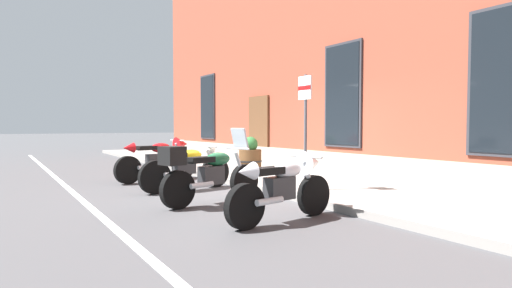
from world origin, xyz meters
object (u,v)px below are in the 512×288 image
at_px(parking_sign, 305,115).
at_px(barrel_planter, 250,157).
at_px(motorcycle_green_touring, 208,172).
at_px(motorcycle_yellow_naked, 187,168).
at_px(motorcycle_white_sport, 286,183).
at_px(motorcycle_red_sport, 160,157).

xyz_separation_m(parking_sign, barrel_planter, (-3.10, 0.67, -1.04)).
bearing_deg(motorcycle_green_touring, parking_sign, 79.91).
xyz_separation_m(motorcycle_yellow_naked, motorcycle_white_sport, (3.34, 0.09, 0.07)).
relative_size(motorcycle_green_touring, barrel_planter, 2.24).
relative_size(motorcycle_yellow_naked, parking_sign, 0.96).
relative_size(motorcycle_yellow_naked, motorcycle_green_touring, 1.00).
height_order(motorcycle_white_sport, barrel_planter, barrel_planter).
bearing_deg(barrel_planter, motorcycle_red_sport, -104.83).
height_order(motorcycle_red_sport, parking_sign, parking_sign).
distance_m(motorcycle_white_sport, barrel_planter, 5.02).
bearing_deg(motorcycle_yellow_naked, motorcycle_red_sport, 178.93).
bearing_deg(barrel_planter, motorcycle_white_sport, -25.82).
bearing_deg(parking_sign, motorcycle_white_sport, -46.71).
distance_m(motorcycle_yellow_naked, parking_sign, 2.72).
bearing_deg(motorcycle_white_sport, parking_sign, 133.29).
bearing_deg(motorcycle_yellow_naked, motorcycle_white_sport, 1.51).
relative_size(motorcycle_green_touring, parking_sign, 0.96).
xyz_separation_m(motorcycle_green_touring, motorcycle_white_sport, (1.76, 0.37, -0.01)).
xyz_separation_m(motorcycle_white_sport, parking_sign, (-1.43, 1.51, 1.02)).
relative_size(motorcycle_red_sport, motorcycle_white_sport, 1.11).
distance_m(motorcycle_yellow_naked, motorcycle_white_sport, 3.35).
height_order(motorcycle_red_sport, motorcycle_white_sport, motorcycle_red_sport).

